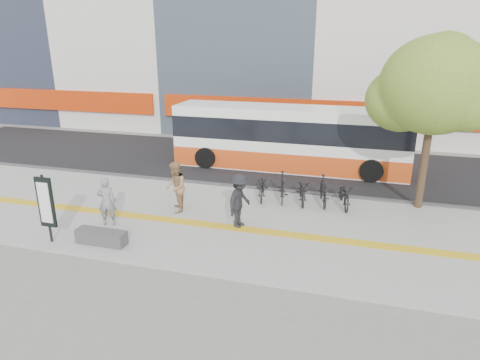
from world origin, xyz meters
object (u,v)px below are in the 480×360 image
(pedestrian_tan, at_px, (175,187))
(pedestrian_dark, at_px, (240,201))
(bench, at_px, (101,237))
(street_tree, at_px, (434,87))
(seated_woman, at_px, (107,201))
(bus, at_px, (289,140))
(signboard, at_px, (46,203))

(pedestrian_tan, height_order, pedestrian_dark, pedestrian_tan)
(bench, distance_m, street_tree, 12.23)
(street_tree, bearing_deg, pedestrian_dark, -148.90)
(seated_woman, bearing_deg, street_tree, -173.82)
(bus, bearing_deg, pedestrian_dark, -93.33)
(seated_woman, xyz_separation_m, pedestrian_dark, (4.34, 1.10, 0.07))
(seated_woman, distance_m, pedestrian_tan, 2.45)
(bus, distance_m, seated_woman, 9.68)
(street_tree, distance_m, pedestrian_tan, 9.76)
(bench, xyz_separation_m, pedestrian_tan, (1.18, 3.01, 0.71))
(signboard, xyz_separation_m, seated_woman, (1.03, 1.60, -0.43))
(bench, height_order, pedestrian_dark, pedestrian_dark)
(pedestrian_dark, bearing_deg, signboard, 129.95)
(signboard, distance_m, seated_woman, 1.95)
(pedestrian_tan, distance_m, pedestrian_dark, 2.66)
(signboard, bearing_deg, bus, 59.92)
(street_tree, relative_size, pedestrian_tan, 3.36)
(bench, bearing_deg, seated_woman, 113.72)
(bench, distance_m, signboard, 1.94)
(bus, bearing_deg, bench, -113.39)
(pedestrian_tan, relative_size, pedestrian_dark, 1.02)
(signboard, bearing_deg, street_tree, 29.07)
(bench, height_order, seated_woman, seated_woman)
(pedestrian_dark, bearing_deg, bench, 135.68)
(signboard, xyz_separation_m, bus, (5.80, 10.01, 0.09))
(bench, height_order, pedestrian_tan, pedestrian_tan)
(signboard, distance_m, bus, 11.56)
(street_tree, height_order, pedestrian_dark, street_tree)
(seated_woman, xyz_separation_m, pedestrian_tan, (1.75, 1.71, 0.09))
(signboard, xyz_separation_m, street_tree, (11.38, 6.33, 3.15))
(bench, bearing_deg, street_tree, 31.62)
(bench, distance_m, seated_woman, 1.55)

